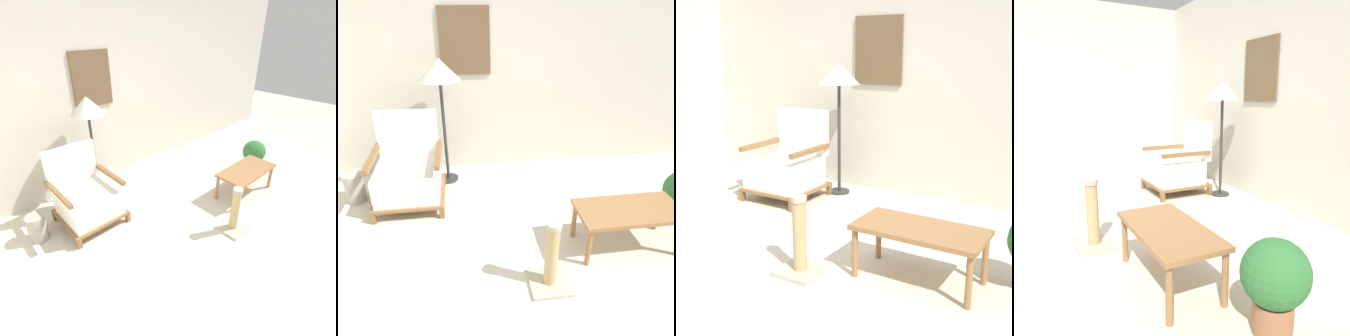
{
  "view_description": "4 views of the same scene",
  "coord_description": "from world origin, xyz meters",
  "views": [
    {
      "loc": [
        -2.15,
        -0.9,
        2.23
      ],
      "look_at": [
        -0.1,
        1.27,
        0.55
      ],
      "focal_mm": 28.0,
      "sensor_mm": 36.0,
      "label": 1
    },
    {
      "loc": [
        -0.49,
        -1.44,
        1.98
      ],
      "look_at": [
        -0.1,
        1.27,
        0.55
      ],
      "focal_mm": 35.0,
      "sensor_mm": 36.0,
      "label": 2
    },
    {
      "loc": [
        2.0,
        -2.13,
        1.58
      ],
      "look_at": [
        -0.1,
        1.27,
        0.55
      ],
      "focal_mm": 50.0,
      "sensor_mm": 36.0,
      "label": 3
    },
    {
      "loc": [
        2.74,
        -0.16,
        1.24
      ],
      "look_at": [
        -0.1,
        1.27,
        0.55
      ],
      "focal_mm": 35.0,
      "sensor_mm": 36.0,
      "label": 4
    }
  ],
  "objects": [
    {
      "name": "ground_plane",
      "position": [
        0.0,
        0.0,
        0.0
      ],
      "size": [
        14.0,
        14.0,
        0.0
      ],
      "primitive_type": "plane",
      "color": "beige"
    },
    {
      "name": "wall_back",
      "position": [
        -0.0,
        2.5,
        1.35
      ],
      "size": [
        8.0,
        0.09,
        2.7
      ],
      "color": "beige",
      "rests_on": "ground_plane"
    },
    {
      "name": "armchair",
      "position": [
        -1.07,
        1.7,
        0.34
      ],
      "size": [
        0.71,
        0.72,
        0.93
      ],
      "color": "brown",
      "rests_on": "ground_plane"
    },
    {
      "name": "floor_lamp",
      "position": [
        -0.68,
        2.12,
        1.26
      ],
      "size": [
        0.44,
        0.44,
        1.43
      ],
      "color": "#2D2D2D",
      "rests_on": "ground_plane"
    },
    {
      "name": "coffee_table",
      "position": [
        0.88,
        0.68,
        0.35
      ],
      "size": [
        0.9,
        0.44,
        0.4
      ],
      "color": "olive",
      "rests_on": "ground_plane"
    },
    {
      "name": "vase",
      "position": [
        -1.67,
        1.79,
        0.16
      ],
      "size": [
        0.21,
        0.21,
        0.33
      ],
      "primitive_type": "cylinder",
      "color": "#9E998E",
      "rests_on": "ground_plane"
    },
    {
      "name": "scratching_post",
      "position": [
        0.11,
        0.33,
        0.21
      ],
      "size": [
        0.31,
        0.31,
        0.58
      ],
      "color": "#B2A893",
      "rests_on": "ground_plane"
    }
  ]
}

